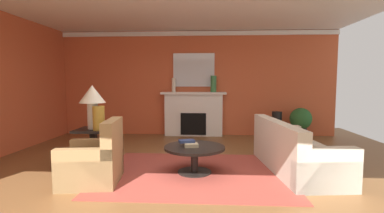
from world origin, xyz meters
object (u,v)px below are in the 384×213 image
mantel_mirror (194,70)px  potted_plant (301,121)px  table_lamp (92,98)px  vase_tall_corner (277,125)px  coffee_table (194,153)px  sofa (294,153)px  vase_mantel_left (174,85)px  vase_mantel_right (214,84)px  vase_on_side_table (99,118)px  armchair_near_window (94,163)px  fireplace (194,115)px  side_table (94,146)px

mantel_mirror → potted_plant: mantel_mirror is taller
table_lamp → vase_tall_corner: 4.79m
coffee_table → potted_plant: potted_plant is taller
mantel_mirror → coffee_table: 3.69m
sofa → vase_mantel_left: 3.98m
vase_mantel_right → potted_plant: 2.49m
vase_mantel_right → vase_on_side_table: (-1.97, -3.17, -0.55)m
table_lamp → vase_tall_corner: bearing=36.4°
coffee_table → vase_tall_corner: 3.58m
armchair_near_window → mantel_mirror: bearing=71.9°
fireplace → armchair_near_window: bearing=-108.7°
mantel_mirror → table_lamp: size_ratio=1.54×
fireplace → table_lamp: (-1.57, -3.10, 0.65)m
vase_on_side_table → potted_plant: size_ratio=0.49×
side_table → potted_plant: potted_plant is taller
coffee_table → vase_mantel_right: size_ratio=2.22×
mantel_mirror → vase_mantel_left: 0.71m
vase_mantel_right → vase_on_side_table: vase_mantel_right is taller
mantel_mirror → table_lamp: bearing=-116.0°
table_lamp → vase_mantel_left: (1.02, 3.05, 0.20)m
table_lamp → sofa: bearing=1.4°
vase_mantel_right → armchair_near_window: bearing=-116.1°
fireplace → vase_mantel_left: size_ratio=4.61×
vase_on_side_table → vase_mantel_left: (0.87, 3.17, 0.52)m
vase_tall_corner → potted_plant: potted_plant is taller
vase_mantel_left → potted_plant: 3.51m
sofa → potted_plant: size_ratio=2.62×
vase_on_side_table → potted_plant: bearing=33.9°
vase_mantel_left → mantel_mirror: bearing=17.2°
fireplace → potted_plant: fireplace is taller
vase_mantel_left → vase_mantel_right: bearing=0.0°
side_table → vase_mantel_left: size_ratio=1.79×
mantel_mirror → armchair_near_window: size_ratio=1.21×
fireplace → table_lamp: table_lamp is taller
mantel_mirror → table_lamp: (-1.57, -3.22, -0.61)m
vase_mantel_right → potted_plant: bearing=-7.9°
armchair_near_window → vase_mantel_left: 3.97m
coffee_table → vase_tall_corner: size_ratio=1.38×
fireplace → side_table: (-1.57, -3.10, -0.18)m
fireplace → vase_mantel_left: bearing=-174.8°
side_table → coffee_table: bearing=-4.8°
vase_on_side_table → potted_plant: vase_on_side_table is taller
sofa → vase_on_side_table: size_ratio=5.38×
side_table → vase_mantel_right: size_ratio=1.55×
armchair_near_window → table_lamp: size_ratio=1.27×
fireplace → vase_on_side_table: bearing=-113.8°
vase_mantel_right → potted_plant: vase_mantel_right is taller
side_table → vase_on_side_table: bearing=-38.7°
sofa → potted_plant: bearing=70.1°
coffee_table → side_table: 1.76m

